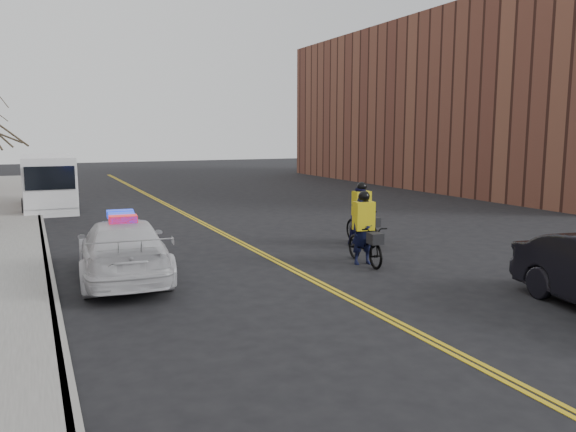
% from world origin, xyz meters
% --- Properties ---
extents(ground, '(120.00, 120.00, 0.00)m').
position_xyz_m(ground, '(0.00, 0.00, 0.00)').
color(ground, black).
rests_on(ground, ground).
extents(center_line_left, '(0.10, 60.00, 0.01)m').
position_xyz_m(center_line_left, '(-0.08, 8.00, 0.01)').
color(center_line_left, gold).
rests_on(center_line_left, ground).
extents(center_line_right, '(0.10, 60.00, 0.01)m').
position_xyz_m(center_line_right, '(0.08, 8.00, 0.01)').
color(center_line_right, gold).
rests_on(center_line_right, ground).
extents(curb, '(0.20, 60.00, 0.15)m').
position_xyz_m(curb, '(-6.00, 8.00, 0.07)').
color(curb, gray).
rests_on(curb, ground).
extents(building_across, '(12.00, 30.00, 11.00)m').
position_xyz_m(building_across, '(22.00, 18.00, 5.50)').
color(building_across, brown).
rests_on(building_across, ground).
extents(police_cruiser, '(2.53, 5.38, 1.68)m').
position_xyz_m(police_cruiser, '(-4.29, 0.92, 0.77)').
color(police_cruiser, silver).
rests_on(police_cruiser, ground).
extents(cargo_van, '(2.44, 6.18, 2.58)m').
position_xyz_m(cargo_van, '(-5.50, 15.64, 1.26)').
color(cargo_van, white).
rests_on(cargo_van, ground).
extents(cyclist_near, '(0.99, 2.19, 2.08)m').
position_xyz_m(cyclist_near, '(2.08, -0.27, 0.72)').
color(cyclist_near, black).
rests_on(cyclist_near, ground).
extents(cyclist_far, '(0.96, 2.08, 2.08)m').
position_xyz_m(cyclist_far, '(3.50, 2.10, 0.82)').
color(cyclist_far, black).
rests_on(cyclist_far, ground).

